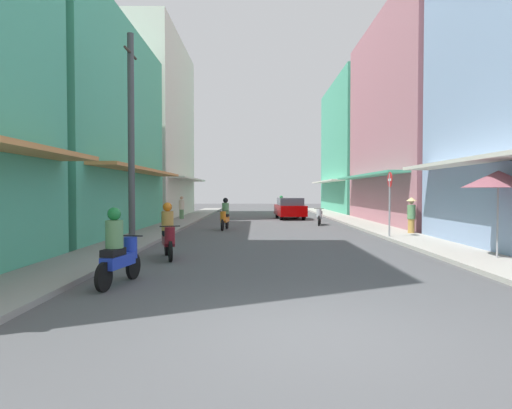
{
  "coord_description": "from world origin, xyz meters",
  "views": [
    {
      "loc": [
        -0.74,
        -5.78,
        1.89
      ],
      "look_at": [
        -0.77,
        16.6,
        1.24
      ],
      "focal_mm": 31.35,
      "sensor_mm": 36.0,
      "label": 1
    }
  ],
  "objects": [
    {
      "name": "building_right_mid",
      "position": [
        9.18,
        20.31,
        5.99
      ],
      "size": [
        7.05,
        13.73,
        12.0
      ],
      "color": "#B7727F",
      "rests_on": "ground"
    },
    {
      "name": "motorbike_orange",
      "position": [
        -2.28,
        16.23,
        0.7
      ],
      "size": [
        0.55,
        1.81,
        1.58
      ],
      "color": "black",
      "rests_on": "ground"
    },
    {
      "name": "motorbike_silver",
      "position": [
        2.83,
        19.26,
        0.5
      ],
      "size": [
        0.61,
        1.79,
        0.96
      ],
      "color": "black",
      "rests_on": "ground"
    },
    {
      "name": "motorbike_green",
      "position": [
        1.23,
        28.69,
        0.7
      ],
      "size": [
        0.61,
        1.79,
        1.58
      ],
      "color": "black",
      "rests_on": "ground"
    },
    {
      "name": "motorbike_blue",
      "position": [
        -3.5,
        3.15,
        0.7
      ],
      "size": [
        0.59,
        1.8,
        1.58
      ],
      "color": "black",
      "rests_on": "ground"
    },
    {
      "name": "motorbike_maroon",
      "position": [
        -3.22,
        6.79,
        0.7
      ],
      "size": [
        0.7,
        1.76,
        1.58
      ],
      "color": "black",
      "rests_on": "ground"
    },
    {
      "name": "pedestrian_far",
      "position": [
        -5.56,
        23.07,
        0.79
      ],
      "size": [
        0.34,
        0.34,
        1.58
      ],
      "color": "#598C59",
      "rests_on": "ground"
    },
    {
      "name": "parked_car",
      "position": [
        1.59,
        24.86,
        0.74
      ],
      "size": [
        2.01,
        4.2,
        1.45
      ],
      "color": "#8C0000",
      "rests_on": "ground"
    },
    {
      "name": "sidewalk_left",
      "position": [
        -5.27,
        16.9,
        0.06
      ],
      "size": [
        1.84,
        49.79,
        0.12
      ],
      "primitive_type": "cube",
      "color": "gray",
      "rests_on": "ground"
    },
    {
      "name": "building_left_mid",
      "position": [
        -9.18,
        13.97,
        4.61
      ],
      "size": [
        7.05,
        12.48,
        9.23
      ],
      "color": "#4CB28C",
      "rests_on": "ground"
    },
    {
      "name": "building_left_far",
      "position": [
        -9.18,
        27.34,
        6.48
      ],
      "size": [
        7.05,
        12.36,
        12.96
      ],
      "color": "silver",
      "rests_on": "ground"
    },
    {
      "name": "sidewalk_right",
      "position": [
        5.27,
        16.9,
        0.06
      ],
      "size": [
        1.84,
        49.79,
        0.12
      ],
      "primitive_type": "cube",
      "color": "#ADA89E",
      "rests_on": "ground"
    },
    {
      "name": "pedestrian_crossing",
      "position": [
        5.89,
        13.22,
        0.93
      ],
      "size": [
        0.44,
        0.44,
        1.64
      ],
      "color": "#BF8C3F",
      "rests_on": "ground"
    },
    {
      "name": "ground_plane",
      "position": [
        0.0,
        16.9,
        0.0
      ],
      "size": [
        91.94,
        91.94,
        0.0
      ],
      "primitive_type": "plane",
      "color": "#4C4C4F"
    },
    {
      "name": "street_sign_no_entry",
      "position": [
        4.5,
        11.71,
        1.72
      ],
      "size": [
        0.07,
        0.6,
        2.65
      ],
      "color": "gray",
      "rests_on": "ground"
    },
    {
      "name": "vendor_umbrella",
      "position": [
        5.71,
        6.1,
        2.22
      ],
      "size": [
        1.83,
        1.83,
        2.45
      ],
      "color": "#99999E",
      "rests_on": "ground"
    },
    {
      "name": "utility_pole",
      "position": [
        -4.6,
        8.07,
        3.45
      ],
      "size": [
        0.2,
        1.2,
        6.75
      ],
      "color": "#4C4C4F",
      "rests_on": "ground"
    },
    {
      "name": "building_right_far",
      "position": [
        9.18,
        34.98,
        5.85
      ],
      "size": [
        7.05,
        13.7,
        11.71
      ],
      "color": "#4CB28C",
      "rests_on": "ground"
    }
  ]
}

